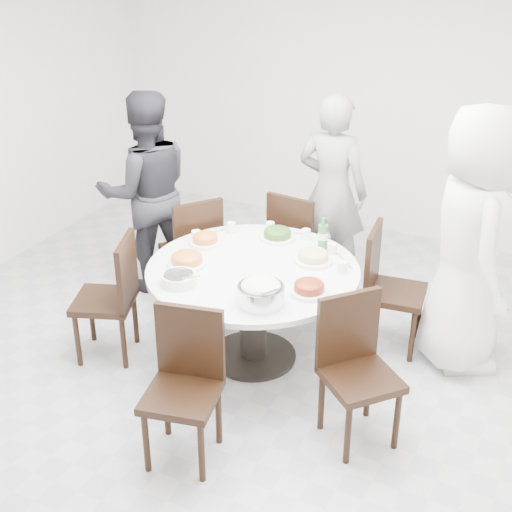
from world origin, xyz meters
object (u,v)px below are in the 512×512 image
at_px(chair_ne, 396,290).
at_px(diner_middle, 332,192).
at_px(chair_sw, 104,298).
at_px(soup_bowl, 179,279).
at_px(diner_left, 146,192).
at_px(beverage_bottle, 323,234).
at_px(chair_n, 300,243).
at_px(chair_nw, 191,248).
at_px(dining_table, 253,314).
at_px(chair_s, 181,393).
at_px(rice_bowl, 261,295).
at_px(chair_se, 361,376).
at_px(diner_right, 471,241).

relative_size(chair_ne, diner_middle, 0.56).
bearing_deg(chair_sw, soup_bowl, 69.24).
xyz_separation_m(diner_left, beverage_bottle, (1.65, -0.16, 0.01)).
distance_m(diner_middle, soup_bowl, 1.86).
xyz_separation_m(chair_n, soup_bowl, (-0.26, -1.49, 0.31)).
bearing_deg(chair_nw, beverage_bottle, 122.93).
distance_m(chair_n, chair_sw, 1.75).
height_order(dining_table, chair_s, chair_s).
height_order(chair_sw, diner_left, diner_left).
relative_size(dining_table, chair_n, 1.58).
xyz_separation_m(diner_left, rice_bowl, (1.59, -1.08, -0.05)).
xyz_separation_m(chair_s, diner_left, (-1.42, 1.79, 0.38)).
height_order(chair_ne, chair_s, same).
height_order(chair_sw, chair_se, same).
xyz_separation_m(chair_n, diner_middle, (0.14, 0.33, 0.37)).
height_order(chair_s, chair_se, same).
distance_m(soup_bowl, beverage_bottle, 1.14).
distance_m(diner_left, rice_bowl, 1.92).
bearing_deg(diner_left, chair_nw, 125.46).
distance_m(chair_n, soup_bowl, 1.54).
bearing_deg(chair_s, diner_middle, 78.70).
relative_size(chair_n, beverage_bottle, 3.82).
bearing_deg(chair_se, chair_nw, 100.99).
xyz_separation_m(chair_ne, chair_s, (-0.78, -1.75, 0.00)).
bearing_deg(diner_middle, diner_right, 151.29).
bearing_deg(chair_ne, diner_left, 82.47).
distance_m(chair_se, soup_bowl, 1.36).
height_order(dining_table, chair_n, chair_n).
distance_m(chair_n, chair_s, 2.20).
distance_m(chair_n, chair_se, 1.90).
distance_m(chair_ne, diner_left, 2.23).
bearing_deg(dining_table, chair_s, -85.20).
bearing_deg(rice_bowl, diner_middle, 96.55).
relative_size(chair_se, soup_bowl, 3.99).
relative_size(diner_right, soup_bowl, 8.03).
bearing_deg(chair_se, diner_left, 104.51).
bearing_deg(rice_bowl, beverage_bottle, 86.37).
xyz_separation_m(chair_nw, diner_right, (2.20, 0.10, 0.48)).
height_order(chair_nw, chair_sw, same).
height_order(dining_table, chair_nw, chair_nw).
distance_m(chair_nw, diner_middle, 1.29).
distance_m(chair_se, diner_middle, 2.14).
xyz_separation_m(diner_middle, soup_bowl, (-0.40, -1.82, -0.06)).
bearing_deg(rice_bowl, chair_n, 103.21).
bearing_deg(diner_right, chair_se, 136.63).
bearing_deg(chair_nw, chair_sw, 28.70).
bearing_deg(dining_table, chair_ne, 35.26).
xyz_separation_m(chair_n, diner_left, (-1.24, -0.41, 0.38)).
bearing_deg(chair_n, soup_bowl, 86.45).
xyz_separation_m(dining_table, beverage_bottle, (0.33, 0.50, 0.50)).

